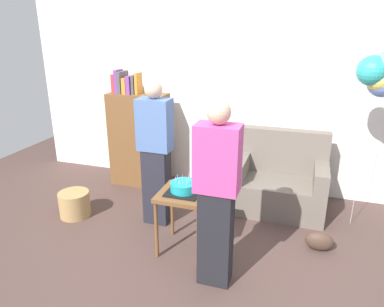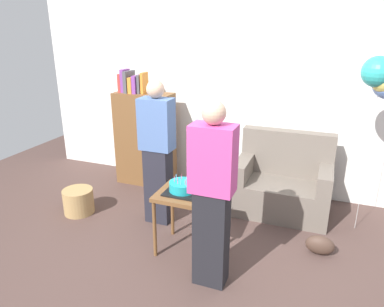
{
  "view_description": "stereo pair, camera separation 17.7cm",
  "coord_description": "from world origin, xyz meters",
  "px_view_note": "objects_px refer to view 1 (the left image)",
  "views": [
    {
      "loc": [
        0.92,
        -2.65,
        2.15
      ],
      "look_at": [
        -0.13,
        0.54,
        0.95
      ],
      "focal_mm": 33.48,
      "sensor_mm": 36.0,
      "label": 1
    },
    {
      "loc": [
        1.09,
        -2.59,
        2.15
      ],
      "look_at": [
        -0.13,
        0.54,
        0.95
      ],
      "focal_mm": 33.48,
      "sensor_mm": 36.0,
      "label": 2
    }
  ],
  "objects_px": {
    "person_holding_cake": "(217,196)",
    "handbag": "(319,241)",
    "wicker_basket": "(75,204)",
    "birthday_cake": "(184,187)",
    "couch": "(279,183)",
    "person_blowing_candles": "(156,154)",
    "balloon_bunch": "(382,74)",
    "side_table": "(184,201)",
    "bookshelf": "(139,138)"
  },
  "relations": [
    {
      "from": "person_holding_cake",
      "to": "handbag",
      "type": "xyz_separation_m",
      "value": [
        0.89,
        0.77,
        -0.73
      ]
    },
    {
      "from": "wicker_basket",
      "to": "birthday_cake",
      "type": "bearing_deg",
      "value": -9.23
    },
    {
      "from": "couch",
      "to": "person_blowing_candles",
      "type": "height_order",
      "value": "person_blowing_candles"
    },
    {
      "from": "balloon_bunch",
      "to": "person_holding_cake",
      "type": "bearing_deg",
      "value": -133.37
    },
    {
      "from": "person_holding_cake",
      "to": "side_table",
      "type": "bearing_deg",
      "value": -49.87
    },
    {
      "from": "bookshelf",
      "to": "handbag",
      "type": "bearing_deg",
      "value": -21.21
    },
    {
      "from": "couch",
      "to": "person_holding_cake",
      "type": "relative_size",
      "value": 0.67
    },
    {
      "from": "bookshelf",
      "to": "handbag",
      "type": "relative_size",
      "value": 5.73
    },
    {
      "from": "couch",
      "to": "wicker_basket",
      "type": "distance_m",
      "value": 2.48
    },
    {
      "from": "person_blowing_candles",
      "to": "birthday_cake",
      "type": "bearing_deg",
      "value": -59.81
    },
    {
      "from": "handbag",
      "to": "person_holding_cake",
      "type": "bearing_deg",
      "value": -139.12
    },
    {
      "from": "birthday_cake",
      "to": "person_holding_cake",
      "type": "distance_m",
      "value": 0.57
    },
    {
      "from": "bookshelf",
      "to": "birthday_cake",
      "type": "distance_m",
      "value": 1.77
    },
    {
      "from": "couch",
      "to": "person_holding_cake",
      "type": "bearing_deg",
      "value": -104.31
    },
    {
      "from": "side_table",
      "to": "person_holding_cake",
      "type": "height_order",
      "value": "person_holding_cake"
    },
    {
      "from": "bookshelf",
      "to": "person_blowing_candles",
      "type": "relative_size",
      "value": 0.98
    },
    {
      "from": "wicker_basket",
      "to": "balloon_bunch",
      "type": "xyz_separation_m",
      "value": [
        3.18,
        0.76,
        1.56
      ]
    },
    {
      "from": "side_table",
      "to": "bookshelf",
      "type": "bearing_deg",
      "value": 130.08
    },
    {
      "from": "wicker_basket",
      "to": "balloon_bunch",
      "type": "distance_m",
      "value": 3.62
    },
    {
      "from": "person_holding_cake",
      "to": "wicker_basket",
      "type": "relative_size",
      "value": 4.53
    },
    {
      "from": "wicker_basket",
      "to": "couch",
      "type": "bearing_deg",
      "value": 22.71
    },
    {
      "from": "side_table",
      "to": "handbag",
      "type": "height_order",
      "value": "side_table"
    },
    {
      "from": "person_blowing_candles",
      "to": "balloon_bunch",
      "type": "height_order",
      "value": "balloon_bunch"
    },
    {
      "from": "handbag",
      "to": "balloon_bunch",
      "type": "height_order",
      "value": "balloon_bunch"
    },
    {
      "from": "birthday_cake",
      "to": "balloon_bunch",
      "type": "relative_size",
      "value": 0.16
    },
    {
      "from": "person_blowing_candles",
      "to": "wicker_basket",
      "type": "height_order",
      "value": "person_blowing_candles"
    },
    {
      "from": "person_holding_cake",
      "to": "bookshelf",
      "type": "bearing_deg",
      "value": -56.49
    },
    {
      "from": "person_blowing_candles",
      "to": "wicker_basket",
      "type": "bearing_deg",
      "value": 173.42
    },
    {
      "from": "person_blowing_candles",
      "to": "side_table",
      "type": "bearing_deg",
      "value": -59.81
    },
    {
      "from": "birthday_cake",
      "to": "person_holding_cake",
      "type": "bearing_deg",
      "value": -41.25
    },
    {
      "from": "handbag",
      "to": "wicker_basket",
      "type": "bearing_deg",
      "value": -176.56
    },
    {
      "from": "couch",
      "to": "bookshelf",
      "type": "height_order",
      "value": "bookshelf"
    },
    {
      "from": "couch",
      "to": "bookshelf",
      "type": "bearing_deg",
      "value": 175.34
    },
    {
      "from": "handbag",
      "to": "side_table",
      "type": "bearing_deg",
      "value": -162.7
    },
    {
      "from": "bookshelf",
      "to": "person_holding_cake",
      "type": "bearing_deg",
      "value": -47.86
    },
    {
      "from": "couch",
      "to": "handbag",
      "type": "bearing_deg",
      "value": -58.1
    },
    {
      "from": "person_holding_cake",
      "to": "balloon_bunch",
      "type": "bearing_deg",
      "value": -141.99
    },
    {
      "from": "couch",
      "to": "bookshelf",
      "type": "xyz_separation_m",
      "value": [
        -1.95,
        0.16,
        0.35
      ]
    },
    {
      "from": "couch",
      "to": "person_holding_cake",
      "type": "height_order",
      "value": "person_holding_cake"
    },
    {
      "from": "wicker_basket",
      "to": "handbag",
      "type": "distance_m",
      "value": 2.78
    },
    {
      "from": "birthday_cake",
      "to": "balloon_bunch",
      "type": "xyz_separation_m",
      "value": [
        1.71,
        1.0,
        1.03
      ]
    },
    {
      "from": "couch",
      "to": "balloon_bunch",
      "type": "xyz_separation_m",
      "value": [
        0.89,
        -0.19,
        1.37
      ]
    },
    {
      "from": "bookshelf",
      "to": "person_holding_cake",
      "type": "distance_m",
      "value": 2.32
    },
    {
      "from": "side_table",
      "to": "person_blowing_candles",
      "type": "xyz_separation_m",
      "value": [
        -0.48,
        0.43,
        0.3
      ]
    },
    {
      "from": "side_table",
      "to": "person_blowing_candles",
      "type": "distance_m",
      "value": 0.71
    },
    {
      "from": "birthday_cake",
      "to": "person_blowing_candles",
      "type": "relative_size",
      "value": 0.2
    },
    {
      "from": "person_blowing_candles",
      "to": "wicker_basket",
      "type": "relative_size",
      "value": 4.53
    },
    {
      "from": "person_holding_cake",
      "to": "handbag",
      "type": "distance_m",
      "value": 1.39
    },
    {
      "from": "side_table",
      "to": "birthday_cake",
      "type": "height_order",
      "value": "birthday_cake"
    },
    {
      "from": "couch",
      "to": "wicker_basket",
      "type": "bearing_deg",
      "value": -157.29
    }
  ]
}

